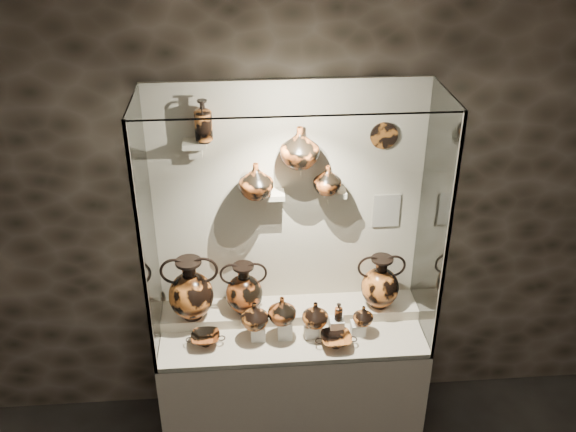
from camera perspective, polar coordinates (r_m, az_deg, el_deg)
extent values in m
plane|color=white|center=(1.15, 10.29, 14.44)|extent=(5.00, 5.00, 0.00)
cube|color=black|center=(4.05, 0.00, 1.21)|extent=(5.00, 0.02, 3.20)
cube|color=#BEB299|center=(4.49, 0.34, -14.45)|extent=(1.70, 0.60, 0.80)
cube|color=#C1B095|center=(4.21, 0.35, -10.34)|extent=(1.68, 0.58, 0.03)
cube|color=#C1B095|center=(4.33, 0.16, -8.52)|extent=(1.70, 0.25, 0.10)
cube|color=#BEB299|center=(4.04, 0.01, 1.17)|extent=(1.70, 0.03, 1.60)
cube|color=white|center=(3.52, 0.80, -3.44)|extent=(1.70, 0.01, 1.60)
cube|color=white|center=(3.80, -12.44, -1.52)|extent=(0.01, 0.60, 1.60)
cube|color=white|center=(3.92, 12.80, -0.53)|extent=(0.01, 0.60, 1.60)
cube|color=white|center=(3.44, 0.43, 10.53)|extent=(1.70, 0.60, 0.01)
cube|color=gray|center=(3.55, -12.86, -3.87)|extent=(0.02, 0.02, 1.60)
cube|color=gray|center=(3.68, 13.93, -2.73)|extent=(0.02, 0.02, 1.60)
cube|color=beige|center=(4.12, -2.68, -10.22)|extent=(0.09, 0.09, 0.10)
cube|color=beige|center=(4.12, -0.29, -9.95)|extent=(0.09, 0.09, 0.13)
cube|color=beige|center=(4.15, 2.09, -10.04)|extent=(0.09, 0.09, 0.09)
cube|color=beige|center=(4.16, 4.32, -9.75)|extent=(0.09, 0.09, 0.12)
cube|color=beige|center=(4.19, 6.23, -9.84)|extent=(0.09, 0.09, 0.08)
cube|color=#BEB299|center=(3.78, -8.28, 6.37)|extent=(0.14, 0.12, 0.04)
cube|color=#BEB299|center=(3.92, -1.36, 1.91)|extent=(0.14, 0.12, 0.04)
cube|color=#BEB299|center=(3.85, 1.59, 4.67)|extent=(0.10, 0.12, 0.04)
cube|color=#BEB299|center=(3.96, 4.14, 2.10)|extent=(0.14, 0.12, 0.04)
imported|color=orange|center=(4.03, -2.99, -8.80)|extent=(0.18, 0.18, 0.18)
imported|color=#9E481B|center=(4.01, -0.54, -8.34)|extent=(0.23, 0.23, 0.19)
imported|color=orange|center=(4.06, 2.44, -8.71)|extent=(0.22, 0.22, 0.17)
imported|color=orange|center=(4.12, 6.69, -8.75)|extent=(0.17, 0.17, 0.14)
imported|color=#9E481B|center=(3.81, -2.86, 3.18)|extent=(0.23, 0.23, 0.22)
imported|color=#9E481B|center=(3.73, 1.05, 6.18)|extent=(0.30, 0.30, 0.24)
imported|color=#9E481B|center=(3.87, 3.53, 3.26)|extent=(0.22, 0.22, 0.18)
cylinder|color=brown|center=(3.92, 8.52, 7.09)|extent=(0.17, 0.02, 0.17)
cube|color=beige|center=(4.15, 8.73, 0.48)|extent=(0.17, 0.01, 0.23)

